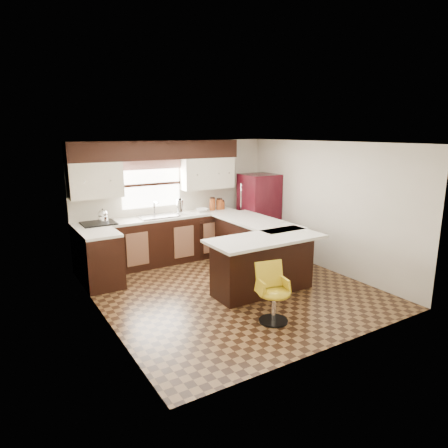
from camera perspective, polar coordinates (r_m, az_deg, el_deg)
floor at (r=6.76m, az=1.09°, el=-9.25°), size 4.40×4.40×0.00m
ceiling at (r=6.26m, az=1.19°, el=11.53°), size 4.40×4.40×0.00m
wall_back at (r=8.31m, az=-7.07°, el=3.50°), size 4.40×0.00×4.40m
wall_front at (r=4.76m, az=15.58°, el=-4.14°), size 4.40×0.00×4.40m
wall_left at (r=5.59m, az=-17.32°, el=-1.71°), size 0.00×4.40×4.40m
wall_right at (r=7.72m, az=14.40°, el=2.46°), size 0.00×4.40×4.40m
base_cab_back at (r=8.03m, az=-8.96°, el=-2.38°), size 3.30×0.60×0.90m
base_cab_left at (r=7.03m, az=-17.10°, el=-5.06°), size 0.60×0.70×0.90m
counter_back at (r=7.92m, az=-9.08°, el=0.91°), size 3.30×0.60×0.04m
counter_left at (r=6.91m, az=-17.36°, el=-1.33°), size 0.60×0.70×0.04m
soffit at (r=7.88m, az=-9.43°, el=10.38°), size 3.40×0.35×0.36m
upper_cab_left at (r=7.55m, az=-17.93°, el=5.99°), size 0.94×0.35×0.64m
upper_cab_right at (r=8.39m, az=-2.41°, el=7.27°), size 1.14×0.35×0.64m
window_pane at (r=8.05m, az=-10.34°, el=5.60°), size 1.20×0.02×0.90m
valance at (r=7.97m, az=-10.35°, el=8.35°), size 1.30×0.06×0.18m
sink at (r=7.87m, az=-9.37°, el=1.11°), size 0.75×0.45×0.03m
dishwasher at (r=8.21m, az=-1.72°, el=-2.03°), size 0.58×0.03×0.78m
cooktop at (r=7.53m, az=-17.48°, el=0.10°), size 0.58×0.50×0.02m
peninsula_long at (r=7.58m, az=4.31°, el=-3.18°), size 0.60×1.95×0.90m
peninsula_return at (r=6.54m, az=5.56°, el=-5.90°), size 1.65×0.60×0.90m
counter_pen_long at (r=7.49m, az=4.68°, el=0.35°), size 0.84×1.95×0.04m
counter_pen_return at (r=6.32m, az=6.00°, el=-2.10°), size 1.89×0.84×0.04m
refrigerator at (r=8.72m, az=5.00°, el=1.61°), size 0.72×0.69×1.68m
bar_chair at (r=5.56m, az=7.18°, el=-9.87°), size 0.52×0.52×0.83m
kettle at (r=7.52m, az=-16.93°, el=1.19°), size 0.18×0.18×0.25m
percolator at (r=8.05m, az=-6.32°, el=2.43°), size 0.14×0.14×0.29m
mixing_bowl at (r=8.29m, az=-3.21°, el=1.99°), size 0.33×0.33×0.06m
canister_large at (r=8.42m, az=-1.68°, el=2.81°), size 0.12×0.12×0.25m
canister_med at (r=8.51m, az=-0.65°, el=2.80°), size 0.14×0.14×0.21m
canister_small at (r=8.54m, az=-0.33°, el=2.70°), size 0.13×0.13×0.17m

